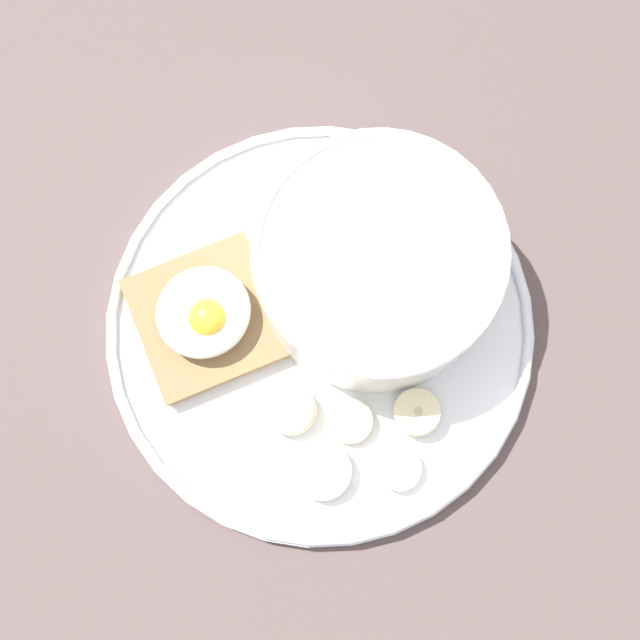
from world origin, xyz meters
TOP-DOWN VIEW (x-y plane):
  - ground_plane at (0.00, 0.00)cm, footprint 120.00×120.00cm
  - plate at (0.00, 0.00)cm, footprint 26.36×26.36cm
  - oatmeal_bowl at (-4.50, -0.01)cm, footprint 14.47×14.47cm
  - toast_slice at (4.86, -4.88)cm, footprint 10.51×10.51cm
  - poached_egg at (4.87, -4.80)cm, footprint 5.70×5.52cm
  - banana_slice_front at (2.54, 5.57)cm, footprint 3.85×3.85cm
  - banana_slice_left at (-0.73, 7.85)cm, footprint 4.00×4.02cm
  - banana_slice_back at (2.34, 9.46)cm, footprint 3.45×3.54cm
  - banana_slice_right at (4.78, 2.69)cm, footprint 4.33×4.34cm
  - banana_slice_inner at (5.74, 6.67)cm, footprint 4.72×4.74cm

SIDE VIEW (x-z plane):
  - ground_plane at x=0.00cm, z-range 0.00..2.00cm
  - plate at x=0.00cm, z-range 2.00..3.60cm
  - banana_slice_front at x=2.54cm, z-range 2.93..4.07cm
  - banana_slice_inner at x=5.74cm, z-range 2.95..4.19cm
  - banana_slice_back at x=2.34cm, z-range 2.87..4.41cm
  - toast_slice at x=4.86cm, z-range 3.08..4.31cm
  - banana_slice_right at x=4.78cm, z-range 2.86..4.59cm
  - banana_slice_left at x=-0.73cm, z-range 2.91..4.65cm
  - poached_egg at x=4.87cm, z-range 3.96..7.02cm
  - oatmeal_bowl at x=-4.50cm, z-range 3.03..9.74cm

